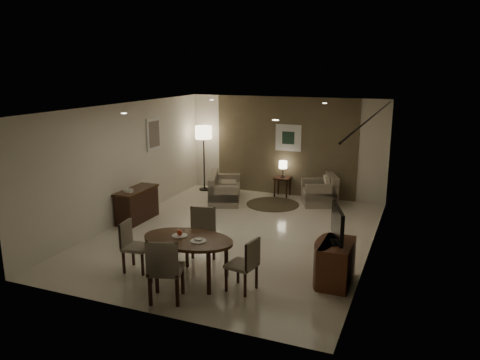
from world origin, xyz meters
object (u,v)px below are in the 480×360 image
at_px(tv_cabinet, 337,263).
at_px(armchair, 319,190).
at_px(sofa, 225,187).
at_px(dining_table, 188,259).
at_px(chair_right, 242,264).
at_px(console_desk, 137,205).
at_px(side_table, 282,187).
at_px(chair_left, 137,247).
at_px(chair_far, 200,237).
at_px(floor_lamp, 204,158).
at_px(chair_near, 166,269).

height_order(tv_cabinet, armchair, armchair).
bearing_deg(sofa, armchair, -96.53).
bearing_deg(armchair, dining_table, -33.97).
bearing_deg(chair_right, dining_table, -80.60).
distance_m(dining_table, sofa, 4.79).
distance_m(console_desk, side_table, 4.10).
relative_size(chair_left, chair_right, 1.01).
height_order(chair_far, chair_left, chair_far).
xyz_separation_m(side_table, floor_lamp, (-2.30, -0.17, 0.66)).
bearing_deg(side_table, chair_far, -90.67).
distance_m(dining_table, chair_left, 1.01).
bearing_deg(chair_left, console_desk, 26.60).
relative_size(tv_cabinet, chair_near, 0.88).
relative_size(chair_left, armchair, 1.01).
bearing_deg(side_table, sofa, -143.80).
xyz_separation_m(chair_near, armchair, (1.03, 5.93, -0.12)).
relative_size(console_desk, armchair, 1.37).
relative_size(sofa, side_table, 2.84).
xyz_separation_m(chair_near, sofa, (-1.38, 5.33, -0.15)).
xyz_separation_m(chair_left, chair_right, (1.96, -0.00, -0.00)).
xyz_separation_m(chair_near, chair_right, (0.94, 0.73, -0.07)).
xyz_separation_m(chair_far, floor_lamp, (-2.24, 4.69, 0.43)).
xyz_separation_m(tv_cabinet, dining_table, (-2.31, -0.81, 0.02)).
xyz_separation_m(chair_right, armchair, (0.09, 5.20, -0.05)).
bearing_deg(console_desk, chair_right, -33.26).
xyz_separation_m(chair_near, chair_left, (-1.02, 0.73, -0.07)).
bearing_deg(console_desk, sofa, 62.04).
xyz_separation_m(chair_far, sofa, (-1.25, 3.91, -0.14)).
bearing_deg(chair_far, dining_table, -93.36).
bearing_deg(chair_left, tv_cabinet, -83.81).
height_order(chair_far, chair_right, chair_far).
bearing_deg(console_desk, chair_near, -49.59).
bearing_deg(sofa, chair_right, -173.79).
bearing_deg(tv_cabinet, chair_near, -146.03).
distance_m(tv_cabinet, chair_right, 1.59).
xyz_separation_m(chair_left, sofa, (-0.36, 4.60, -0.08)).
bearing_deg(sofa, chair_far, 177.13).
relative_size(tv_cabinet, side_table, 1.66).
distance_m(dining_table, chair_far, 0.70).
height_order(dining_table, chair_near, chair_near).
bearing_deg(armchair, chair_near, -32.44).
relative_size(chair_far, chair_left, 1.13).
xyz_separation_m(console_desk, chair_near, (2.59, -3.05, 0.14)).
relative_size(tv_cabinet, chair_far, 0.90).
xyz_separation_m(chair_far, side_table, (0.06, 4.87, -0.23)).
relative_size(chair_far, floor_lamp, 0.54).
height_order(chair_left, armchair, chair_left).
bearing_deg(tv_cabinet, chair_far, -176.89).
relative_size(dining_table, chair_right, 1.78).
height_order(tv_cabinet, chair_near, chair_near).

